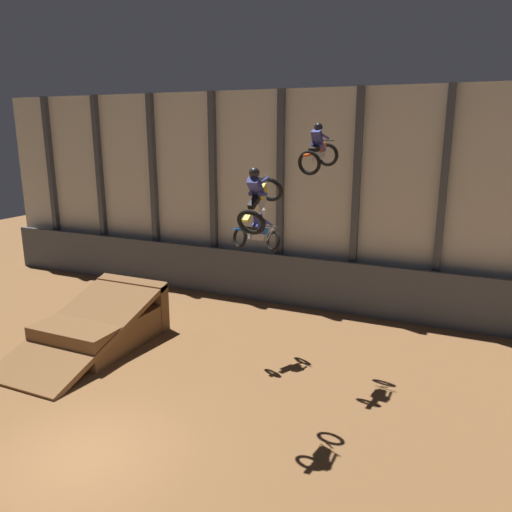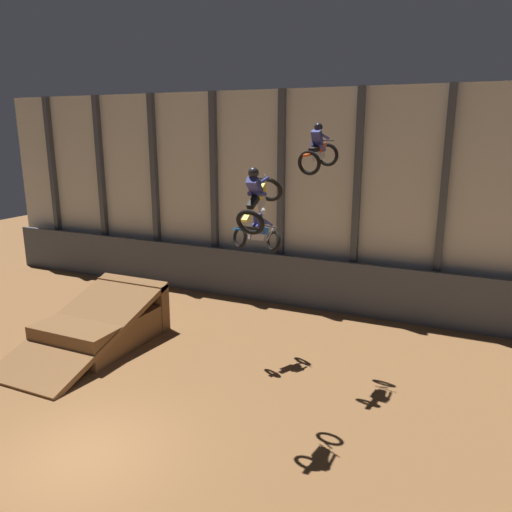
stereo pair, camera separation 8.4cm
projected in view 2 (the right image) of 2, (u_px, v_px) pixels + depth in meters
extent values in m
plane|color=brown|center=(85.00, 456.00, 12.11)|extent=(60.00, 60.00, 0.00)
cube|color=beige|center=(283.00, 199.00, 22.27)|extent=(32.00, 0.12, 9.37)
cube|color=#3D424C|center=(54.00, 185.00, 27.55)|extent=(0.28, 0.28, 9.37)
cube|color=#3D424C|center=(102.00, 188.00, 26.18)|extent=(0.28, 0.28, 9.37)
cube|color=#3D424C|center=(155.00, 192.00, 24.82)|extent=(0.28, 0.28, 9.37)
cube|color=#3D424C|center=(214.00, 195.00, 23.45)|extent=(0.28, 0.28, 9.37)
cube|color=#3D424C|center=(281.00, 199.00, 22.09)|extent=(0.28, 0.28, 9.37)
cube|color=#3D424C|center=(356.00, 204.00, 20.73)|extent=(0.28, 0.28, 9.37)
cube|color=#3D424C|center=(442.00, 209.00, 19.36)|extent=(0.28, 0.28, 9.37)
cube|color=#474C56|center=(276.00, 279.00, 22.55)|extent=(31.36, 0.20, 2.26)
cube|color=brown|center=(103.00, 328.00, 18.49)|extent=(3.04, 4.20, 1.11)
cube|color=brown|center=(134.00, 303.00, 20.03)|extent=(3.10, 0.50, 1.86)
cube|color=brown|center=(84.00, 327.00, 17.61)|extent=(3.10, 6.05, 2.05)
torus|color=black|center=(273.00, 241.00, 17.14)|extent=(0.76, 0.60, 0.74)
torus|color=black|center=(240.00, 238.00, 16.32)|extent=(0.76, 0.60, 0.74)
cube|color=#B7B7BC|center=(256.00, 236.00, 16.68)|extent=(0.44, 0.58, 0.38)
cube|color=blue|center=(261.00, 230.00, 16.76)|extent=(0.42, 0.52, 0.33)
cube|color=black|center=(252.00, 229.00, 16.52)|extent=(0.43, 0.57, 0.23)
cube|color=blue|center=(239.00, 229.00, 16.22)|extent=(0.31, 0.38, 0.13)
cylinder|color=#B7B7BC|center=(270.00, 234.00, 17.00)|extent=(0.23, 0.33, 0.49)
cylinder|color=black|center=(271.00, 227.00, 16.95)|extent=(0.64, 0.25, 0.04)
cube|color=navy|center=(258.00, 221.00, 16.60)|extent=(0.36, 0.34, 0.52)
sphere|color=silver|center=(262.00, 212.00, 16.62)|extent=(0.38, 0.40, 0.31)
cylinder|color=navy|center=(256.00, 228.00, 16.77)|extent=(0.28, 0.37, 0.38)
cylinder|color=navy|center=(260.00, 229.00, 16.57)|extent=(0.28, 0.37, 0.38)
cylinder|color=navy|center=(261.00, 220.00, 16.87)|extent=(0.32, 0.46, 0.34)
cylinder|color=navy|center=(267.00, 222.00, 16.61)|extent=(0.32, 0.46, 0.34)
torus|color=black|center=(269.00, 190.00, 12.93)|extent=(0.75, 0.46, 0.70)
torus|color=black|center=(250.00, 222.00, 11.99)|extent=(0.75, 0.46, 0.70)
cube|color=#B7B7BC|center=(259.00, 203.00, 12.35)|extent=(0.20, 0.60, 0.49)
cube|color=yellow|center=(259.00, 192.00, 12.34)|extent=(0.22, 0.51, 0.42)
cube|color=black|center=(254.00, 201.00, 12.06)|extent=(0.18, 0.56, 0.37)
cube|color=yellow|center=(247.00, 216.00, 11.75)|extent=(0.15, 0.35, 0.22)
cylinder|color=#B7B7BC|center=(265.00, 186.00, 12.66)|extent=(0.06, 0.11, 0.55)
cylinder|color=black|center=(263.00, 179.00, 12.48)|extent=(0.61, 0.32, 0.04)
cube|color=navy|center=(254.00, 186.00, 12.01)|extent=(0.30, 0.49, 0.48)
sphere|color=black|center=(253.00, 173.00, 11.88)|extent=(0.27, 0.36, 0.35)
cylinder|color=navy|center=(253.00, 194.00, 12.26)|extent=(0.13, 0.43, 0.16)
cylinder|color=navy|center=(262.00, 194.00, 12.17)|extent=(0.13, 0.43, 0.16)
cylinder|color=navy|center=(252.00, 180.00, 12.22)|extent=(0.10, 0.53, 0.15)
cylinder|color=navy|center=(264.00, 180.00, 12.10)|extent=(0.10, 0.53, 0.15)
torus|color=black|center=(327.00, 155.00, 15.73)|extent=(0.75, 0.27, 0.74)
torus|color=black|center=(309.00, 163.00, 14.62)|extent=(0.75, 0.27, 0.74)
cube|color=#B7B7BC|center=(318.00, 155.00, 15.09)|extent=(0.23, 0.57, 0.34)
cube|color=#E54C19|center=(320.00, 148.00, 15.16)|extent=(0.24, 0.48, 0.29)
cube|color=black|center=(315.00, 149.00, 14.83)|extent=(0.21, 0.58, 0.19)
cube|color=#E54C19|center=(308.00, 155.00, 14.44)|extent=(0.17, 0.38, 0.11)
cylinder|color=#B7B7BC|center=(325.00, 148.00, 15.51)|extent=(0.07, 0.20, 0.55)
cylinder|color=black|center=(325.00, 140.00, 15.39)|extent=(0.65, 0.18, 0.04)
cube|color=navy|center=(317.00, 138.00, 14.89)|extent=(0.32, 0.40, 0.53)
sphere|color=black|center=(318.00, 127.00, 14.86)|extent=(0.29, 0.31, 0.29)
cylinder|color=navy|center=(315.00, 147.00, 15.09)|extent=(0.15, 0.43, 0.29)
cylinder|color=navy|center=(322.00, 147.00, 14.97)|extent=(0.15, 0.43, 0.29)
cylinder|color=navy|center=(315.00, 137.00, 15.16)|extent=(0.13, 0.53, 0.19)
cylinder|color=navy|center=(325.00, 137.00, 15.00)|extent=(0.13, 0.53, 0.19)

